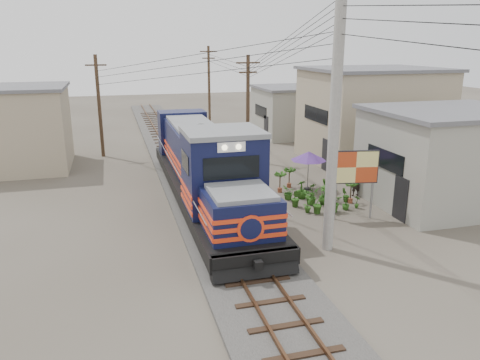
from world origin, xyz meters
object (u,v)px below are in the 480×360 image
object	(u,v)px
market_umbrella	(309,156)
vendor	(356,182)
locomotive	(205,167)
billboard	(355,169)

from	to	relation	value
market_umbrella	vendor	bearing A→B (deg)	-40.46
locomotive	billboard	world-z (taller)	locomotive
locomotive	vendor	bearing A→B (deg)	-7.11
locomotive	vendor	size ratio (longest dim) A/B	11.26
locomotive	vendor	world-z (taller)	locomotive
locomotive	market_umbrella	size ratio (longest dim) A/B	7.34
market_umbrella	vendor	distance (m)	2.82
locomotive	billboard	size ratio (longest dim) A/B	5.41
market_umbrella	vendor	xyz separation A→B (m)	(1.97, -1.68, -1.11)
billboard	vendor	bearing A→B (deg)	69.85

